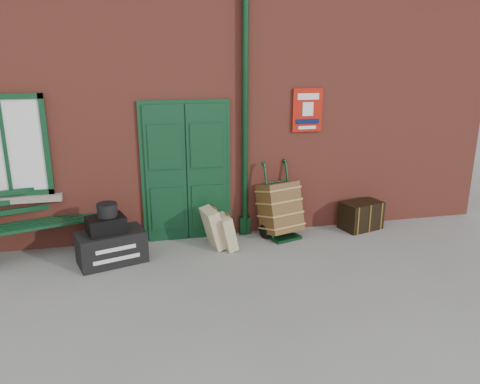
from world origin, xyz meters
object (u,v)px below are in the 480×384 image
object	(u,v)px
porter_trolley	(280,209)
dark_trunk	(361,215)
houdini_trunk	(112,247)
bench	(40,221)

from	to	relation	value
porter_trolley	dark_trunk	bearing A→B (deg)	-16.76
houdini_trunk	dark_trunk	size ratio (longest dim) A/B	1.40
porter_trolley	dark_trunk	world-z (taller)	porter_trolley
porter_trolley	bench	bearing A→B (deg)	161.04
bench	houdini_trunk	xyz separation A→B (m)	(1.04, -0.55, -0.29)
houdini_trunk	porter_trolley	distance (m)	2.74
porter_trolley	dark_trunk	size ratio (longest dim) A/B	1.83
porter_trolley	dark_trunk	distance (m)	1.50
dark_trunk	houdini_trunk	bearing A→B (deg)	170.59
bench	houdini_trunk	distance (m)	1.21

